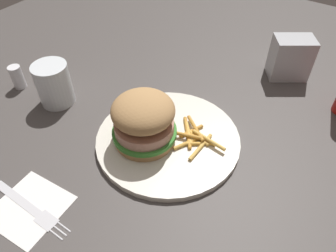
% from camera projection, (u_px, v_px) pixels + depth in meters
% --- Properties ---
extents(ground_plane, '(1.60, 1.60, 0.00)m').
position_uv_depth(ground_plane, '(179.00, 134.00, 0.64)').
color(ground_plane, '#47423F').
extents(plate, '(0.28, 0.28, 0.01)m').
position_uv_depth(plate, '(168.00, 139.00, 0.62)').
color(plate, silver).
rests_on(plate, ground_plane).
extents(sandwich, '(0.12, 0.12, 0.10)m').
position_uv_depth(sandwich, '(144.00, 120.00, 0.58)').
color(sandwich, tan).
rests_on(sandwich, plate).
extents(fries_pile, '(0.12, 0.09, 0.01)m').
position_uv_depth(fries_pile, '(194.00, 137.00, 0.61)').
color(fries_pile, '#E5B251').
rests_on(fries_pile, plate).
extents(napkin, '(0.12, 0.12, 0.00)m').
position_uv_depth(napkin, '(30.00, 208.00, 0.52)').
color(napkin, white).
rests_on(napkin, ground_plane).
extents(fork, '(0.17, 0.02, 0.00)m').
position_uv_depth(fork, '(30.00, 207.00, 0.52)').
color(fork, silver).
rests_on(fork, napkin).
extents(drink_glass, '(0.07, 0.07, 0.09)m').
position_uv_depth(drink_glass, '(55.00, 87.00, 0.69)').
color(drink_glass, silver).
rests_on(drink_glass, ground_plane).
extents(napkin_dispenser, '(0.11, 0.10, 0.10)m').
position_uv_depth(napkin_dispenser, '(290.00, 58.00, 0.75)').
color(napkin_dispenser, '#B7BABF').
rests_on(napkin_dispenser, ground_plane).
extents(salt_shaker, '(0.03, 0.03, 0.06)m').
position_uv_depth(salt_shaker, '(17.00, 77.00, 0.74)').
color(salt_shaker, white).
rests_on(salt_shaker, ground_plane).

